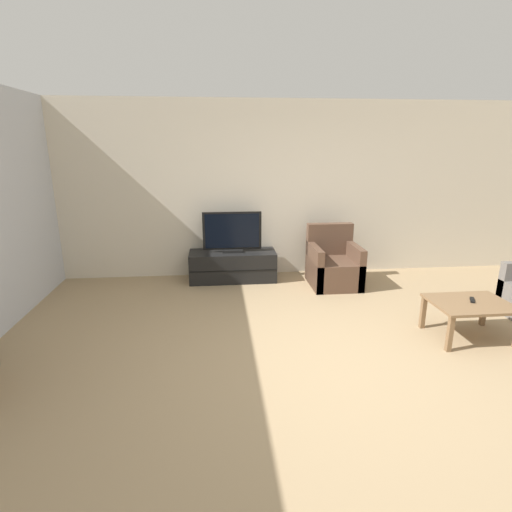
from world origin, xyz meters
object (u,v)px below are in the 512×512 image
(coffee_table, at_px, (470,307))
(tv_stand, at_px, (233,266))
(armchair, at_px, (333,266))
(remote, at_px, (472,300))
(tv, at_px, (232,233))

(coffee_table, bearing_deg, tv_stand, 138.58)
(tv_stand, distance_m, armchair, 1.53)
(tv_stand, height_order, coffee_table, tv_stand)
(armchair, distance_m, remote, 2.06)
(remote, bearing_deg, tv_stand, 168.32)
(armchair, bearing_deg, coffee_table, -61.72)
(tv_stand, height_order, tv, tv)
(tv, height_order, coffee_table, tv)
(armchair, height_order, remote, armchair)
(tv_stand, relative_size, tv, 1.48)
(tv, bearing_deg, tv_stand, 90.00)
(tv_stand, relative_size, remote, 8.76)
(armchair, height_order, coffee_table, armchair)
(coffee_table, height_order, remote, remote)
(tv_stand, bearing_deg, tv, -90.00)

